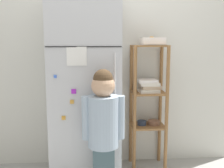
# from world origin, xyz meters

# --- Properties ---
(kitchen_wall_back) EXTENTS (2.72, 0.03, 2.35)m
(kitchen_wall_back) POSITION_xyz_m (0.00, 0.33, 1.17)
(kitchen_wall_back) COLOR silver
(kitchen_wall_back) RESTS_ON ground
(refrigerator) EXTENTS (0.67, 0.59, 1.85)m
(refrigerator) POSITION_xyz_m (-0.29, 0.02, 0.92)
(refrigerator) COLOR silver
(refrigerator) RESTS_ON ground
(child_standing) EXTENTS (0.36, 0.27, 1.13)m
(child_standing) POSITION_xyz_m (-0.13, -0.38, 0.68)
(child_standing) COLOR #445B62
(child_standing) RESTS_ON ground
(pantry_shelf_unit) EXTENTS (0.37, 0.30, 1.32)m
(pantry_shelf_unit) POSITION_xyz_m (0.37, 0.15, 0.77)
(pantry_shelf_unit) COLOR olive
(pantry_shelf_unit) RESTS_ON ground
(fruit_bin) EXTENTS (0.24, 0.17, 0.09)m
(fruit_bin) POSITION_xyz_m (0.39, 0.17, 1.36)
(fruit_bin) COLOR white
(fruit_bin) RESTS_ON pantry_shelf_unit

